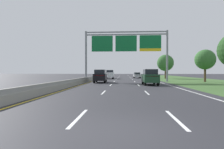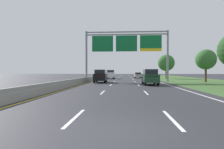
{
  "view_description": "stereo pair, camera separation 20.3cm",
  "coord_description": "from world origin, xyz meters",
  "px_view_note": "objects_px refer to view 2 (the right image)",
  "views": [
    {
      "loc": [
        -0.1,
        -5.74,
        1.79
      ],
      "look_at": [
        -1.69,
        19.69,
        1.41
      ],
      "focal_mm": 30.39,
      "sensor_mm": 36.0,
      "label": 1
    },
    {
      "loc": [
        0.1,
        -5.73,
        1.79
      ],
      "look_at": [
        -1.69,
        19.69,
        1.41
      ],
      "focal_mm": 30.39,
      "sensor_mm": 36.0,
      "label": 2
    }
  ],
  "objects_px": {
    "car_black_left_lane_suv": "(101,76)",
    "car_silver_right_lane_sedan": "(138,75)",
    "overhead_sign_gantry": "(126,45)",
    "roadside_tree_far": "(166,63)",
    "roadside_tree_mid": "(206,60)",
    "pickup_truck_white": "(110,74)",
    "car_darkgreen_right_lane_suv": "(150,77)"
  },
  "relations": [
    {
      "from": "overhead_sign_gantry",
      "to": "roadside_tree_mid",
      "type": "bearing_deg",
      "value": -3.07
    },
    {
      "from": "car_black_left_lane_suv",
      "to": "roadside_tree_mid",
      "type": "height_order",
      "value": "roadside_tree_mid"
    },
    {
      "from": "overhead_sign_gantry",
      "to": "car_black_left_lane_suv",
      "type": "height_order",
      "value": "overhead_sign_gantry"
    },
    {
      "from": "car_black_left_lane_suv",
      "to": "car_silver_right_lane_sedan",
      "type": "height_order",
      "value": "car_black_left_lane_suv"
    },
    {
      "from": "car_silver_right_lane_sedan",
      "to": "roadside_tree_far",
      "type": "bearing_deg",
      "value": -121.35
    },
    {
      "from": "car_darkgreen_right_lane_suv",
      "to": "car_black_left_lane_suv",
      "type": "relative_size",
      "value": 0.99
    },
    {
      "from": "car_black_left_lane_suv",
      "to": "car_darkgreen_right_lane_suv",
      "type": "bearing_deg",
      "value": -124.79
    },
    {
      "from": "overhead_sign_gantry",
      "to": "car_darkgreen_right_lane_suv",
      "type": "bearing_deg",
      "value": -69.31
    },
    {
      "from": "car_darkgreen_right_lane_suv",
      "to": "roadside_tree_mid",
      "type": "xyz_separation_m",
      "value": [
        10.46,
        7.63,
        2.77
      ]
    },
    {
      "from": "car_darkgreen_right_lane_suv",
      "to": "overhead_sign_gantry",
      "type": "bearing_deg",
      "value": 21.16
    },
    {
      "from": "overhead_sign_gantry",
      "to": "pickup_truck_white",
      "type": "xyz_separation_m",
      "value": [
        -3.94,
        13.15,
        -5.45
      ]
    },
    {
      "from": "pickup_truck_white",
      "to": "car_black_left_lane_suv",
      "type": "bearing_deg",
      "value": 177.72
    },
    {
      "from": "pickup_truck_white",
      "to": "roadside_tree_mid",
      "type": "distance_m",
      "value": 22.55
    },
    {
      "from": "overhead_sign_gantry",
      "to": "car_silver_right_lane_sedan",
      "type": "xyz_separation_m",
      "value": [
        3.3,
        19.2,
        -5.7
      ]
    },
    {
      "from": "overhead_sign_gantry",
      "to": "roadside_tree_mid",
      "type": "height_order",
      "value": "overhead_sign_gantry"
    },
    {
      "from": "car_darkgreen_right_lane_suv",
      "to": "roadside_tree_far",
      "type": "xyz_separation_m",
      "value": [
        7.12,
        23.47,
        2.95
      ]
    },
    {
      "from": "pickup_truck_white",
      "to": "roadside_tree_mid",
      "type": "bearing_deg",
      "value": -129.53
    },
    {
      "from": "overhead_sign_gantry",
      "to": "car_black_left_lane_suv",
      "type": "distance_m",
      "value": 7.72
    },
    {
      "from": "overhead_sign_gantry",
      "to": "car_darkgreen_right_lane_suv",
      "type": "distance_m",
      "value": 10.45
    },
    {
      "from": "roadside_tree_mid",
      "to": "roadside_tree_far",
      "type": "height_order",
      "value": "roadside_tree_far"
    },
    {
      "from": "roadside_tree_mid",
      "to": "overhead_sign_gantry",
      "type": "bearing_deg",
      "value": 176.93
    },
    {
      "from": "overhead_sign_gantry",
      "to": "roadside_tree_far",
      "type": "relative_size",
      "value": 2.44
    },
    {
      "from": "overhead_sign_gantry",
      "to": "car_silver_right_lane_sedan",
      "type": "height_order",
      "value": "overhead_sign_gantry"
    },
    {
      "from": "overhead_sign_gantry",
      "to": "car_silver_right_lane_sedan",
      "type": "distance_m",
      "value": 20.3
    },
    {
      "from": "overhead_sign_gantry",
      "to": "pickup_truck_white",
      "type": "height_order",
      "value": "overhead_sign_gantry"
    },
    {
      "from": "roadside_tree_far",
      "to": "car_darkgreen_right_lane_suv",
      "type": "bearing_deg",
      "value": -106.87
    },
    {
      "from": "car_black_left_lane_suv",
      "to": "car_silver_right_lane_sedan",
      "type": "bearing_deg",
      "value": -19.84
    },
    {
      "from": "roadside_tree_far",
      "to": "pickup_truck_white",
      "type": "bearing_deg",
      "value": -172.15
    },
    {
      "from": "car_darkgreen_right_lane_suv",
      "to": "roadside_tree_far",
      "type": "distance_m",
      "value": 24.7
    },
    {
      "from": "pickup_truck_white",
      "to": "car_black_left_lane_suv",
      "type": "xyz_separation_m",
      "value": [
        -0.31,
        -16.64,
        0.02
      ]
    },
    {
      "from": "car_black_left_lane_suv",
      "to": "car_silver_right_lane_sedan",
      "type": "xyz_separation_m",
      "value": [
        7.54,
        22.69,
        -0.28
      ]
    },
    {
      "from": "roadside_tree_far",
      "to": "overhead_sign_gantry",
      "type": "bearing_deg",
      "value": -124.22
    }
  ]
}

